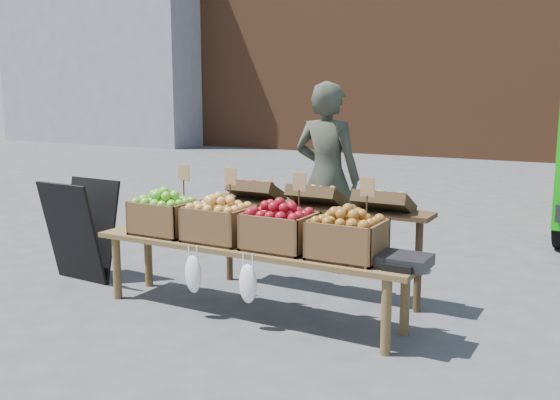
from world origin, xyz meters
The scene contains 11 objects.
ground centered at (0.00, 0.00, 0.00)m, with size 80.00×80.00×0.00m, color #434345.
grey_building centered at (-14.00, 13.00, 3.50)m, with size 8.00×3.00×7.00m, color gray.
vendor centered at (-0.17, 1.59, 0.92)m, with size 0.67×0.44×1.85m, color #34382B.
chalkboard_sign centered at (-2.01, 0.15, 0.48)m, with size 0.63×0.35×0.96m, color black, non-canonical shape.
back_table centered at (0.09, 0.82, 0.52)m, with size 2.10×0.44×1.04m, color #3B2A16, non-canonical shape.
display_bench centered at (-0.14, 0.10, 0.28)m, with size 2.70×0.56×0.57m, color brown, non-canonical shape.
crate_golden_apples centered at (-0.97, 0.10, 0.71)m, with size 0.50×0.40×0.28m, color #339C13, non-canonical shape.
crate_russet_pears centered at (-0.42, 0.10, 0.71)m, with size 0.50×0.40×0.28m, color #B8922A, non-canonical shape.
crate_red_apples centered at (0.13, 0.10, 0.71)m, with size 0.50×0.40×0.28m, color maroon, non-canonical shape.
crate_green_apples centered at (0.68, 0.10, 0.71)m, with size 0.50×0.40×0.28m, color #A96A1D, non-canonical shape.
weighing_scale centered at (1.11, 0.10, 0.61)m, with size 0.34×0.30×0.08m, color black.
Camera 1 is at (2.37, -3.90, 1.74)m, focal length 40.00 mm.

